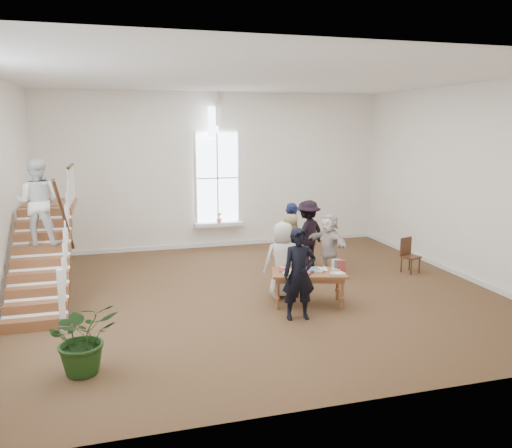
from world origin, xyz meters
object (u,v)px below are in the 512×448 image
object	(u,v)px
police_officer	(299,274)
elderly_woman	(283,260)
library_table	(309,276)
floor_plant	(83,337)
person_yellow	(288,251)
side_chair	(409,254)
woman_cluster_b	(308,234)
woman_cluster_c	(329,243)
woman_cluster_a	(291,238)

from	to	relation	value
police_officer	elderly_woman	size ratio (longest dim) A/B	1.08
library_table	floor_plant	size ratio (longest dim) A/B	1.47
police_officer	person_yellow	distance (m)	1.80
library_table	elderly_woman	xyz separation A→B (m)	(-0.34, 0.61, 0.20)
library_table	elderly_woman	size ratio (longest dim) A/B	1.00
side_chair	woman_cluster_b	bearing A→B (deg)	134.80
elderly_woman	woman_cluster_c	bearing A→B (deg)	-138.86
person_yellow	woman_cluster_b	bearing A→B (deg)	-132.66
library_table	side_chair	size ratio (longest dim) A/B	1.86
woman_cluster_a	side_chair	size ratio (longest dim) A/B	2.03
woman_cluster_a	side_chair	world-z (taller)	woman_cluster_a
woman_cluster_c	floor_plant	world-z (taller)	woman_cluster_c
library_table	person_yellow	xyz separation A→B (m)	(-0.04, 1.11, 0.23)
person_yellow	side_chair	bearing A→B (deg)	178.45
person_yellow	woman_cluster_a	world-z (taller)	woman_cluster_a
police_officer	floor_plant	bearing A→B (deg)	-159.60
woman_cluster_a	police_officer	bearing A→B (deg)	175.68
woman_cluster_b	side_chair	size ratio (longest dim) A/B	1.99
woman_cluster_b	police_officer	bearing A→B (deg)	35.90
side_chair	person_yellow	bearing A→B (deg)	169.00
library_table	woman_cluster_a	bearing A→B (deg)	94.79
elderly_woman	woman_cluster_b	size ratio (longest dim) A/B	0.94
woman_cluster_c	floor_plant	distance (m)	6.64
elderly_woman	woman_cluster_c	size ratio (longest dim) A/B	1.08
woman_cluster_a	elderly_woman	bearing A→B (deg)	167.04
elderly_woman	woman_cluster_b	xyz separation A→B (m)	(1.35, 2.03, 0.05)
library_table	side_chair	world-z (taller)	side_chair
woman_cluster_a	side_chair	distance (m)	2.92
police_officer	woman_cluster_a	world-z (taller)	woman_cluster_a
woman_cluster_c	side_chair	size ratio (longest dim) A/B	1.73
library_table	woman_cluster_b	world-z (taller)	woman_cluster_b
floor_plant	side_chair	xyz separation A→B (m)	(7.38, 3.25, -0.08)
woman_cluster_a	floor_plant	world-z (taller)	woman_cluster_a
person_yellow	woman_cluster_b	distance (m)	1.86
elderly_woman	floor_plant	distance (m)	4.51
woman_cluster_a	side_chair	xyz separation A→B (m)	(2.81, -0.70, -0.40)
side_chair	floor_plant	bearing A→B (deg)	-173.92
floor_plant	side_chair	distance (m)	8.06
woman_cluster_a	woman_cluster_c	size ratio (longest dim) A/B	1.18
police_officer	woman_cluster_b	xyz separation A→B (m)	(1.45, 3.28, -0.01)
person_yellow	side_chair	size ratio (longest dim) A/B	1.95
library_table	woman_cluster_c	xyz separation A→B (m)	(1.30, 1.99, 0.13)
woman_cluster_b	side_chair	bearing A→B (deg)	122.23
side_chair	woman_cluster_a	bearing A→B (deg)	148.32
person_yellow	woman_cluster_b	size ratio (longest dim) A/B	0.98
side_chair	library_table	bearing A→B (deg)	-172.85
library_table	person_yellow	bearing A→B (deg)	107.56
elderly_woman	floor_plant	world-z (taller)	elderly_woman
woman_cluster_b	floor_plant	size ratio (longest dim) A/B	1.57
library_table	elderly_woman	bearing A→B (deg)	134.91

